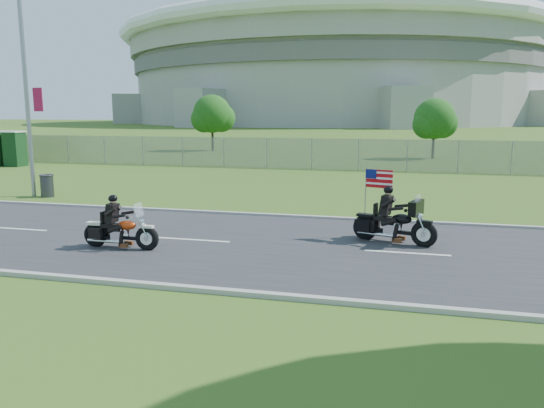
% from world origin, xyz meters
% --- Properties ---
extents(ground, '(420.00, 420.00, 0.00)m').
position_xyz_m(ground, '(0.00, 0.00, 0.00)').
color(ground, '#304A17').
rests_on(ground, ground).
extents(road, '(120.00, 8.00, 0.04)m').
position_xyz_m(road, '(0.00, 0.00, 0.02)').
color(road, '#28282B').
rests_on(road, ground).
extents(curb_north, '(120.00, 0.18, 0.12)m').
position_xyz_m(curb_north, '(0.00, 4.05, 0.05)').
color(curb_north, '#9E9B93').
rests_on(curb_north, ground).
extents(curb_south, '(120.00, 0.18, 0.12)m').
position_xyz_m(curb_south, '(0.00, -4.05, 0.05)').
color(curb_south, '#9E9B93').
rests_on(curb_south, ground).
extents(fence, '(60.00, 0.03, 2.00)m').
position_xyz_m(fence, '(-5.00, 20.00, 1.00)').
color(fence, gray).
rests_on(fence, ground).
extents(stadium, '(140.40, 140.40, 29.20)m').
position_xyz_m(stadium, '(-20.00, 170.00, 15.58)').
color(stadium, '#A3A099').
rests_on(stadium, ground).
extents(streetlight, '(0.90, 2.46, 10.00)m').
position_xyz_m(streetlight, '(-11.98, 6.22, 5.64)').
color(streetlight, gray).
rests_on(streetlight, ground).
extents(porta_toilet_a, '(1.10, 1.10, 2.30)m').
position_xyz_m(porta_toilet_a, '(-22.00, 17.00, 1.15)').
color(porta_toilet_a, '#103314').
rests_on(porta_toilet_a, ground).
extents(tree_fence_near, '(3.52, 3.28, 4.75)m').
position_xyz_m(tree_fence_near, '(6.04, 30.04, 2.97)').
color(tree_fence_near, '#382316').
rests_on(tree_fence_near, ground).
extents(tree_fence_mid, '(3.96, 3.69, 5.30)m').
position_xyz_m(tree_fence_mid, '(-13.95, 34.04, 3.30)').
color(tree_fence_mid, '#382316').
rests_on(tree_fence_mid, ground).
extents(motorcycle_lead, '(2.23, 0.51, 1.50)m').
position_xyz_m(motorcycle_lead, '(-3.59, -1.32, 0.48)').
color(motorcycle_lead, black).
rests_on(motorcycle_lead, ground).
extents(motorcycle_follow, '(2.39, 1.15, 2.05)m').
position_xyz_m(motorcycle_follow, '(3.61, 1.09, 0.56)').
color(motorcycle_follow, black).
rests_on(motorcycle_follow, ground).
extents(trash_can, '(0.62, 0.62, 0.96)m').
position_xyz_m(trash_can, '(-11.32, 6.01, 0.48)').
color(trash_can, '#3A3A3F').
rests_on(trash_can, ground).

